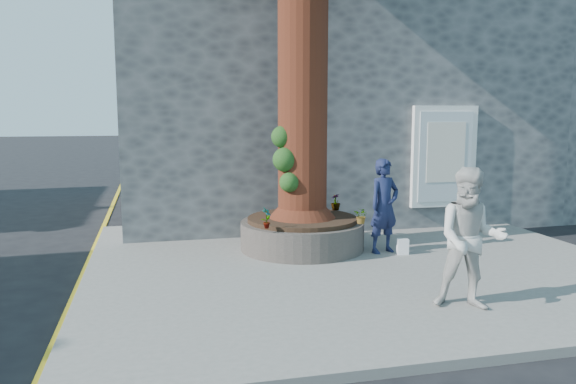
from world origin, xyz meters
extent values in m
plane|color=black|center=(0.00, 0.00, 0.00)|extent=(120.00, 120.00, 0.00)
cube|color=slate|center=(1.50, 1.00, 0.06)|extent=(9.00, 8.00, 0.12)
cube|color=yellow|center=(-3.05, 1.00, 0.00)|extent=(0.10, 30.00, 0.01)
cube|color=#434547|center=(2.50, 7.20, 3.00)|extent=(10.00, 8.00, 6.00)
cube|color=white|center=(4.30, 3.14, 1.70)|extent=(1.50, 0.12, 2.20)
cube|color=silver|center=(4.30, 3.08, 1.70)|extent=(1.25, 0.04, 1.95)
cube|color=silver|center=(4.30, 3.06, 1.80)|extent=(0.90, 0.02, 1.30)
cube|color=#434547|center=(10.50, 7.20, 3.00)|extent=(6.00, 8.00, 6.00)
cylinder|color=black|center=(0.80, 2.00, 0.38)|extent=(2.30, 2.30, 0.52)
cylinder|color=black|center=(0.80, 2.00, 0.68)|extent=(2.04, 2.04, 0.08)
cylinder|color=#401E10|center=(0.80, 2.00, 4.47)|extent=(0.90, 0.90, 7.50)
cone|color=#401E10|center=(0.80, 2.00, 1.07)|extent=(1.24, 1.24, 0.70)
sphere|color=#183C14|center=(0.42, 1.80, 1.82)|extent=(0.44, 0.44, 0.44)
sphere|color=#183C14|center=(0.48, 1.70, 1.42)|extent=(0.36, 0.36, 0.36)
sphere|color=#183C14|center=(0.40, 1.92, 2.22)|extent=(0.40, 0.40, 0.40)
imported|color=#161C3D|center=(2.17, 1.39, 0.98)|extent=(0.72, 0.58, 1.71)
imported|color=beige|center=(2.07, -1.63, 1.04)|extent=(1.11, 1.01, 1.85)
cube|color=white|center=(2.45, 1.16, 0.26)|extent=(0.22, 0.15, 0.28)
imported|color=gray|center=(-0.05, 1.15, 0.90)|extent=(0.22, 0.22, 0.36)
imported|color=gray|center=(1.08, 2.85, 0.94)|extent=(0.30, 0.30, 0.43)
imported|color=gray|center=(1.65, 2.60, 0.88)|extent=(0.25, 0.25, 0.33)
imported|color=gray|center=(1.65, 1.15, 0.86)|extent=(0.33, 0.34, 0.28)
camera|label=1|loc=(-1.86, -7.94, 2.66)|focal=35.00mm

